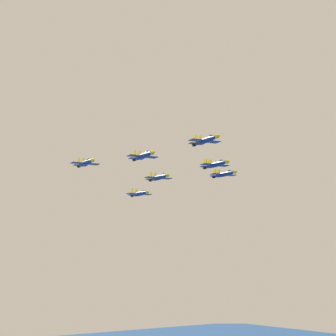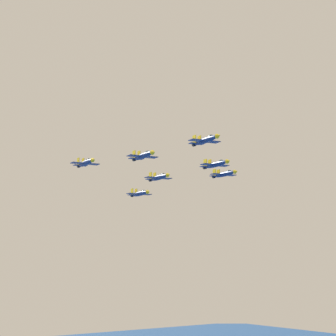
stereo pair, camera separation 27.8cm
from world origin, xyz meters
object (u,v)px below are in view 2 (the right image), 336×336
Objects in this scene: jet_left_outer at (224,174)px; jet_left_wingman at (216,164)px; jet_lead at (206,140)px; jet_right_outer at (86,163)px; jet_trailing at (140,193)px; jet_right_wingman at (143,156)px; jet_slot_rear at (159,177)px.

jet_left_wingman is at bearing -41.22° from jet_left_outer.
jet_lead reaches higher than jet_left_outer.
jet_right_outer is 1.01× the size of jet_trailing.
jet_right_wingman reaches higher than jet_left_outer.
jet_slot_rear is (-5.54, -33.57, -7.98)m from jet_lead.
jet_slot_rear is at bearing -139.91° from jet_left_wingman.
jet_right_outer is at bearing -138.49° from jet_lead.
jet_left_wingman is 37.81m from jet_trailing.
jet_right_outer is at bearing -111.69° from jet_left_wingman.
jet_slot_rear is at bearing -0.33° from jet_trailing.
jet_lead is 52.51m from jet_trailing.
jet_lead reaches higher than jet_trailing.
jet_slot_rear is 1.02× the size of jet_trailing.
jet_left_outer is at bearing 59.20° from jet_trailing.
jet_lead is at bearing 40.71° from jet_right_outer.
jet_right_outer is at bearing -89.41° from jet_slot_rear.
jet_right_wingman is 37.98m from jet_trailing.
jet_lead is 1.03× the size of jet_slot_rear.
jet_left_wingman is 1.05× the size of jet_trailing.
jet_right_wingman is (28.54, -4.71, 0.77)m from jet_left_wingman.
jet_left_outer is 1.03× the size of jet_slot_rear.
jet_trailing is at bearing -121.32° from jet_left_outer.
jet_right_wingman is at bearing -23.36° from jet_trailing.
jet_left_wingman reaches higher than jet_trailing.
jet_lead is 1.00× the size of jet_right_wingman.
jet_right_outer is 0.99× the size of jet_slot_rear.
jet_right_wingman reaches higher than jet_right_outer.
jet_right_wingman is 1.04× the size of jet_trailing.
jet_lead is 1.00× the size of jet_left_wingman.
jet_slot_rear reaches higher than jet_trailing.
jet_lead reaches higher than jet_slot_rear.
jet_right_outer is 34.41m from jet_trailing.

